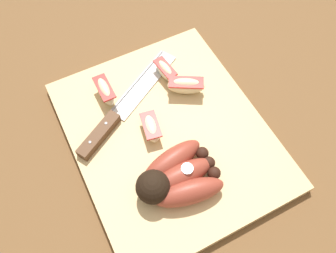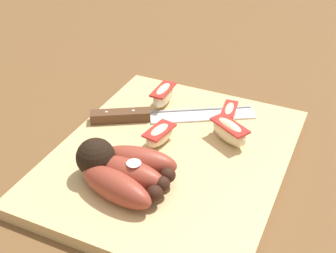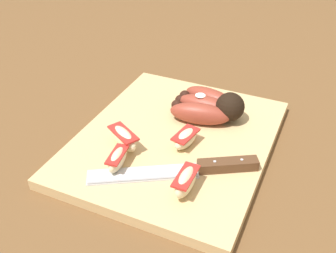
{
  "view_description": "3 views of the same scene",
  "coord_description": "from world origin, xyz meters",
  "px_view_note": "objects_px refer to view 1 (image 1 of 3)",
  "views": [
    {
      "loc": [
        0.27,
        -0.14,
        0.58
      ],
      "look_at": [
        0.01,
        -0.01,
        0.05
      ],
      "focal_mm": 37.11,
      "sensor_mm": 36.0,
      "label": 1
    },
    {
      "loc": [
        0.51,
        0.22,
        0.44
      ],
      "look_at": [
        -0.01,
        -0.02,
        0.06
      ],
      "focal_mm": 48.49,
      "sensor_mm": 36.0,
      "label": 2
    },
    {
      "loc": [
        -0.54,
        -0.24,
        0.46
      ],
      "look_at": [
        0.01,
        0.01,
        0.04
      ],
      "focal_mm": 42.92,
      "sensor_mm": 36.0,
      "label": 3
    }
  ],
  "objects_px": {
    "apple_wedge_middle": "(186,86)",
    "apple_wedge_extra": "(165,71)",
    "apple_wedge_near": "(151,127)",
    "chefs_knife": "(115,116)",
    "apple_wedge_far": "(105,91)",
    "banana_bunch": "(176,178)"
  },
  "relations": [
    {
      "from": "apple_wedge_middle",
      "to": "apple_wedge_extra",
      "type": "bearing_deg",
      "value": -161.24
    },
    {
      "from": "banana_bunch",
      "to": "apple_wedge_far",
      "type": "bearing_deg",
      "value": -170.22
    },
    {
      "from": "banana_bunch",
      "to": "apple_wedge_middle",
      "type": "distance_m",
      "value": 0.19
    },
    {
      "from": "apple_wedge_extra",
      "to": "apple_wedge_near",
      "type": "bearing_deg",
      "value": -38.34
    },
    {
      "from": "banana_bunch",
      "to": "apple_wedge_near",
      "type": "height_order",
      "value": "banana_bunch"
    },
    {
      "from": "apple_wedge_far",
      "to": "apple_wedge_extra",
      "type": "bearing_deg",
      "value": 86.95
    },
    {
      "from": "apple_wedge_near",
      "to": "apple_wedge_extra",
      "type": "relative_size",
      "value": 1.05
    },
    {
      "from": "apple_wedge_near",
      "to": "apple_wedge_extra",
      "type": "bearing_deg",
      "value": 141.66
    },
    {
      "from": "apple_wedge_middle",
      "to": "apple_wedge_far",
      "type": "bearing_deg",
      "value": -112.52
    },
    {
      "from": "chefs_knife",
      "to": "apple_wedge_extra",
      "type": "xyz_separation_m",
      "value": [
        -0.04,
        0.13,
        0.01
      ]
    },
    {
      "from": "apple_wedge_near",
      "to": "apple_wedge_middle",
      "type": "relative_size",
      "value": 0.86
    },
    {
      "from": "apple_wedge_middle",
      "to": "apple_wedge_extra",
      "type": "relative_size",
      "value": 1.21
    },
    {
      "from": "apple_wedge_far",
      "to": "chefs_knife",
      "type": "bearing_deg",
      "value": -2.65
    },
    {
      "from": "banana_bunch",
      "to": "apple_wedge_extra",
      "type": "height_order",
      "value": "banana_bunch"
    },
    {
      "from": "apple_wedge_near",
      "to": "apple_wedge_far",
      "type": "bearing_deg",
      "value": -157.82
    },
    {
      "from": "apple_wedge_middle",
      "to": "apple_wedge_far",
      "type": "distance_m",
      "value": 0.15
    },
    {
      "from": "banana_bunch",
      "to": "apple_wedge_far",
      "type": "relative_size",
      "value": 2.14
    },
    {
      "from": "chefs_knife",
      "to": "apple_wedge_middle",
      "type": "bearing_deg",
      "value": 87.2
    },
    {
      "from": "banana_bunch",
      "to": "apple_wedge_far",
      "type": "distance_m",
      "value": 0.22
    },
    {
      "from": "chefs_knife",
      "to": "apple_wedge_far",
      "type": "xyz_separation_m",
      "value": [
        -0.05,
        0.0,
        0.01
      ]
    },
    {
      "from": "apple_wedge_near",
      "to": "apple_wedge_middle",
      "type": "height_order",
      "value": "apple_wedge_middle"
    },
    {
      "from": "apple_wedge_extra",
      "to": "banana_bunch",
      "type": "bearing_deg",
      "value": -22.57
    }
  ]
}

